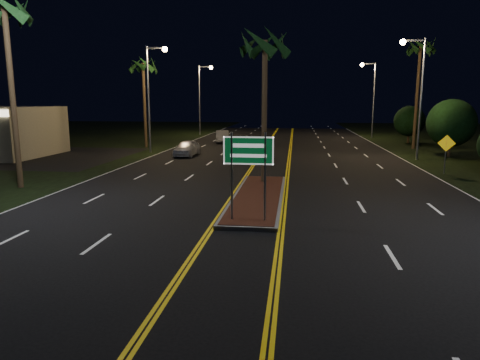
% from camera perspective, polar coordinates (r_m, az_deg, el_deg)
% --- Properties ---
extents(ground, '(120.00, 120.00, 0.00)m').
position_cam_1_polar(ground, '(13.09, -0.26, -9.29)').
color(ground, black).
rests_on(ground, ground).
extents(median_island, '(2.25, 10.25, 0.17)m').
position_cam_1_polar(median_island, '(19.76, 2.42, -2.24)').
color(median_island, gray).
rests_on(median_island, ground).
extents(highway_sign, '(1.80, 0.08, 3.20)m').
position_cam_1_polar(highway_sign, '(15.23, 1.12, 2.83)').
color(highway_sign, gray).
rests_on(highway_sign, ground).
extents(streetlight_left_mid, '(1.91, 0.44, 9.00)m').
position_cam_1_polar(streetlight_left_mid, '(38.24, -11.61, 12.08)').
color(streetlight_left_mid, gray).
rests_on(streetlight_left_mid, ground).
extents(streetlight_left_far, '(1.91, 0.44, 9.00)m').
position_cam_1_polar(streetlight_left_far, '(57.54, -5.07, 11.63)').
color(streetlight_left_far, gray).
rests_on(streetlight_left_far, ground).
extents(streetlight_right_mid, '(1.91, 0.44, 9.00)m').
position_cam_1_polar(streetlight_right_mid, '(35.39, 22.51, 11.67)').
color(streetlight_right_mid, gray).
rests_on(streetlight_right_mid, ground).
extents(streetlight_right_far, '(1.91, 0.44, 9.00)m').
position_cam_1_polar(streetlight_right_far, '(54.96, 17.06, 11.28)').
color(streetlight_right_far, gray).
rests_on(streetlight_right_far, ground).
extents(palm_median, '(2.40, 2.40, 8.30)m').
position_cam_1_polar(palm_median, '(22.95, 3.35, 17.57)').
color(palm_median, '#382819').
rests_on(palm_median, ground).
extents(palm_left_near, '(2.40, 2.40, 9.80)m').
position_cam_1_polar(palm_left_near, '(25.02, -28.91, 19.00)').
color(palm_left_near, '#382819').
rests_on(palm_left_near, ground).
extents(palm_left_far, '(2.40, 2.40, 8.80)m').
position_cam_1_polar(palm_left_far, '(42.85, -12.80, 14.64)').
color(palm_left_far, '#382819').
rests_on(palm_left_far, ground).
extents(palm_right_far, '(2.40, 2.40, 10.30)m').
position_cam_1_polar(palm_right_far, '(43.92, 22.92, 15.82)').
color(palm_right_far, '#382819').
rests_on(palm_right_far, ground).
extents(shrub_mid, '(3.78, 3.78, 4.62)m').
position_cam_1_polar(shrub_mid, '(38.30, 26.36, 6.83)').
color(shrub_mid, '#382819').
rests_on(shrub_mid, ground).
extents(shrub_far, '(3.24, 3.24, 3.96)m').
position_cam_1_polar(shrub_far, '(49.77, 21.65, 7.31)').
color(shrub_far, '#382819').
rests_on(shrub_far, ground).
extents(car_near, '(2.10, 4.60, 1.51)m').
position_cam_1_polar(car_near, '(35.46, -7.11, 4.43)').
color(car_near, silver).
rests_on(car_near, ground).
extents(car_far, '(2.65, 4.76, 1.50)m').
position_cam_1_polar(car_far, '(47.02, -2.35, 5.95)').
color(car_far, '#A0A3A9').
rests_on(car_far, ground).
extents(warning_sign, '(0.98, 0.30, 2.41)m').
position_cam_1_polar(warning_sign, '(29.05, 25.78, 3.76)').
color(warning_sign, gray).
rests_on(warning_sign, ground).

